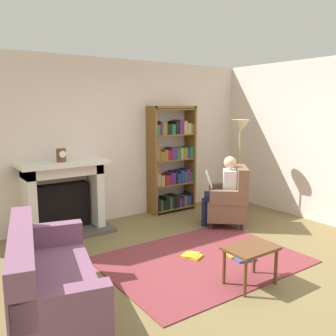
# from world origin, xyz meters

# --- Properties ---
(ground) EXTENTS (14.00, 14.00, 0.00)m
(ground) POSITION_xyz_m (0.00, 0.00, 0.00)
(ground) COLOR brown
(back_wall) EXTENTS (5.60, 0.10, 2.70)m
(back_wall) POSITION_xyz_m (0.00, 2.55, 1.35)
(back_wall) COLOR beige
(back_wall) RESTS_ON ground
(side_wall_right) EXTENTS (0.10, 5.20, 2.70)m
(side_wall_right) POSITION_xyz_m (2.65, 1.25, 1.35)
(side_wall_right) COLOR beige
(side_wall_right) RESTS_ON ground
(area_rug) EXTENTS (2.40, 1.80, 0.01)m
(area_rug) POSITION_xyz_m (0.00, 0.30, 0.01)
(area_rug) COLOR brown
(area_rug) RESTS_ON ground
(fireplace) EXTENTS (1.34, 0.64, 1.12)m
(fireplace) POSITION_xyz_m (-1.07, 2.30, 0.59)
(fireplace) COLOR #4C4742
(fireplace) RESTS_ON ground
(mantel_clock) EXTENTS (0.14, 0.14, 0.19)m
(mantel_clock) POSITION_xyz_m (-1.11, 2.20, 1.22)
(mantel_clock) COLOR brown
(mantel_clock) RESTS_ON fireplace
(bookshelf) EXTENTS (0.90, 0.32, 1.93)m
(bookshelf) POSITION_xyz_m (0.98, 2.33, 0.95)
(bookshelf) COLOR brown
(bookshelf) RESTS_ON ground
(armchair_reading) EXTENTS (0.89, 0.89, 0.97)m
(armchair_reading) POSITION_xyz_m (1.26, 1.11, 0.42)
(armchair_reading) COLOR #331E14
(armchair_reading) RESTS_ON ground
(seated_reader) EXTENTS (0.59, 0.57, 1.14)m
(seated_reader) POSITION_xyz_m (1.17, 1.18, 0.62)
(seated_reader) COLOR silver
(seated_reader) RESTS_ON ground
(sofa_floral) EXTENTS (1.09, 1.82, 0.85)m
(sofa_floral) POSITION_xyz_m (-1.95, 0.15, 0.32)
(sofa_floral) COLOR #784C68
(sofa_floral) RESTS_ON ground
(side_table) EXTENTS (0.56, 0.39, 0.43)m
(side_table) POSITION_xyz_m (0.02, -0.47, 0.36)
(side_table) COLOR brown
(side_table) RESTS_ON ground
(scattered_books) EXTENTS (0.77, 0.71, 0.04)m
(scattered_books) POSITION_xyz_m (0.19, 0.25, 0.03)
(scattered_books) COLOR gold
(scattered_books) RESTS_ON area_rug
(floor_lamp) EXTENTS (0.32, 0.32, 1.70)m
(floor_lamp) POSITION_xyz_m (1.82, 1.47, 1.44)
(floor_lamp) COLOR #B7933F
(floor_lamp) RESTS_ON ground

